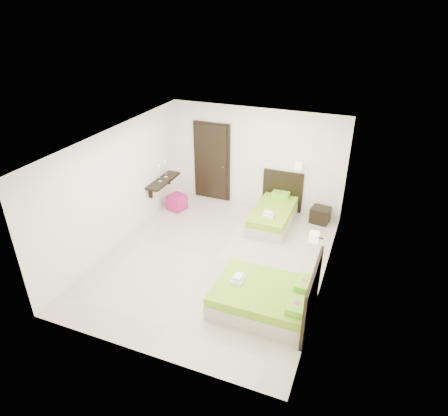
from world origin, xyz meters
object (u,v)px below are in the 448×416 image
at_px(bed_double, 267,298).
at_px(nightstand, 320,215).
at_px(bed_single, 274,213).
at_px(ottoman, 177,202).

height_order(bed_double, nightstand, bed_double).
distance_m(bed_single, bed_double, 3.12).
xyz_separation_m(bed_single, bed_double, (0.71, -3.04, -0.00)).
xyz_separation_m(nightstand, ottoman, (-3.58, -0.70, 0.01)).
bearing_deg(nightstand, bed_double, -87.50).
height_order(bed_single, nightstand, bed_single).
bearing_deg(bed_single, bed_double, -76.84).
xyz_separation_m(bed_double, ottoman, (-3.25, 2.79, -0.06)).
height_order(bed_double, ottoman, bed_double).
bearing_deg(bed_single, ottoman, -174.51).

